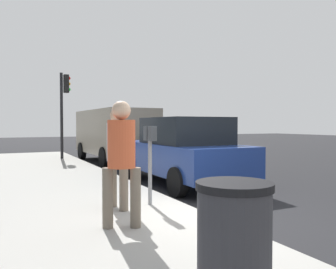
# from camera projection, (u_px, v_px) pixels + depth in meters

# --- Properties ---
(ground_plane) EXTENTS (80.00, 80.00, 0.00)m
(ground_plane) POSITION_uv_depth(u_px,v_px,m) (207.00, 222.00, 5.60)
(ground_plane) COLOR #232326
(ground_plane) RESTS_ON ground
(sidewalk_slab) EXTENTS (28.00, 6.00, 0.15)m
(sidewalk_slab) POSITION_uv_depth(u_px,v_px,m) (3.00, 247.00, 4.26)
(sidewalk_slab) COLOR #A8A59E
(sidewalk_slab) RESTS_ON ground_plane
(parking_meter) EXTENTS (0.36, 0.12, 1.41)m
(parking_meter) POSITION_uv_depth(u_px,v_px,m) (150.00, 148.00, 6.17)
(parking_meter) COLOR gray
(parking_meter) RESTS_ON sidewalk_slab
(pedestrian_at_meter) EXTENTS (0.52, 0.38, 1.72)m
(pedestrian_at_meter) POSITION_uv_depth(u_px,v_px,m) (118.00, 150.00, 5.86)
(pedestrian_at_meter) COLOR #726656
(pedestrian_at_meter) RESTS_ON sidewalk_slab
(pedestrian_bystander) EXTENTS (0.39, 0.51, 1.77)m
(pedestrian_bystander) POSITION_uv_depth(u_px,v_px,m) (121.00, 153.00, 4.77)
(pedestrian_bystander) COLOR #726656
(pedestrian_bystander) RESTS_ON sidewalk_slab
(parked_sedan_near) EXTENTS (4.41, 1.98, 1.77)m
(parked_sedan_near) POSITION_uv_depth(u_px,v_px,m) (183.00, 151.00, 9.12)
(parked_sedan_near) COLOR navy
(parked_sedan_near) RESTS_ON ground_plane
(parked_van_far) EXTENTS (5.24, 2.21, 2.18)m
(parked_van_far) POSITION_uv_depth(u_px,v_px,m) (114.00, 132.00, 14.46)
(parked_van_far) COLOR gray
(parked_van_far) RESTS_ON ground_plane
(traffic_signal) EXTENTS (0.24, 0.44, 3.60)m
(traffic_signal) POSITION_uv_depth(u_px,v_px,m) (64.00, 101.00, 14.48)
(traffic_signal) COLOR black
(traffic_signal) RESTS_ON sidewalk_slab
(trash_bin) EXTENTS (0.59, 0.59, 1.01)m
(trash_bin) POSITION_uv_depth(u_px,v_px,m) (234.00, 248.00, 2.61)
(trash_bin) COLOR #2D2D33
(trash_bin) RESTS_ON sidewalk_slab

